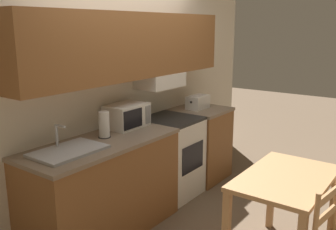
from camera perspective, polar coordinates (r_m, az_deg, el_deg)
name	(u,v)px	position (r m, az deg, el deg)	size (l,w,h in m)	color
ground_plane	(126,200)	(4.43, -6.48, -12.72)	(16.00, 16.00, 0.00)	brown
wall_back	(127,70)	(3.97, -6.25, 6.82)	(5.20, 0.38, 2.55)	silver
lower_counter_main	(104,188)	(3.63, -9.80, -10.94)	(1.56, 0.66, 0.92)	brown
lower_counter_right_stub	(200,143)	(4.89, 4.83, -4.29)	(0.65, 0.66, 0.92)	brown
stove_range	(170,156)	(4.39, 0.37, -6.32)	(0.60, 0.62, 0.92)	white
microwave	(127,116)	(3.88, -6.30, -0.09)	(0.43, 0.30, 0.24)	white
toaster	(198,102)	(4.75, 4.57, 1.99)	(0.32, 0.19, 0.17)	white
sink_basin	(69,150)	(3.23, -14.90, -5.24)	(0.59, 0.39, 0.22)	#B7BABF
paper_towel_roll	(104,125)	(3.55, -9.72, -1.46)	(0.12, 0.12, 0.25)	black
dining_table	(285,190)	(3.26, 17.47, -10.87)	(1.02, 0.64, 0.77)	tan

